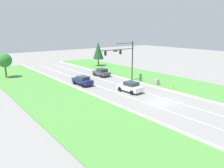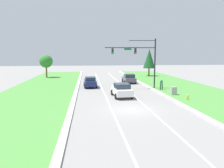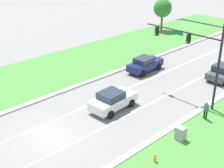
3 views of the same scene
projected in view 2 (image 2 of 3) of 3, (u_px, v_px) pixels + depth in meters
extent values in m
plane|color=gray|center=(130.00, 110.00, 20.91)|extent=(160.00, 160.00, 0.00)
cube|color=beige|center=(187.00, 107.00, 21.54)|extent=(0.50, 90.00, 0.15)
cube|color=beige|center=(71.00, 111.00, 20.26)|extent=(0.50, 90.00, 0.15)
cube|color=#4C8E3D|center=(12.00, 113.00, 19.67)|extent=(10.00, 90.00, 0.08)
cube|color=white|center=(112.00, 110.00, 20.71)|extent=(0.14, 81.00, 0.01)
cube|color=white|center=(149.00, 109.00, 21.11)|extent=(0.14, 81.00, 0.01)
cylinder|color=black|center=(155.00, 64.00, 33.33)|extent=(0.20, 0.20, 7.59)
cylinder|color=black|center=(130.00, 48.00, 32.56)|extent=(7.66, 0.12, 0.12)
cube|color=#147042|center=(128.00, 49.00, 32.55)|extent=(1.10, 0.04, 0.28)
cylinder|color=black|center=(142.00, 41.00, 32.61)|extent=(4.22, 0.09, 0.09)
ellipsoid|color=gray|center=(128.00, 41.00, 32.38)|extent=(0.56, 0.28, 0.20)
cube|color=black|center=(135.00, 51.00, 32.72)|extent=(0.28, 0.32, 0.80)
sphere|color=#2D2D2D|center=(136.00, 49.00, 32.52)|extent=(0.16, 0.16, 0.16)
sphere|color=#2D2D2D|center=(136.00, 51.00, 32.55)|extent=(0.16, 0.16, 0.16)
sphere|color=#23D647|center=(136.00, 53.00, 32.58)|extent=(0.16, 0.16, 0.16)
cube|color=black|center=(113.00, 51.00, 32.33)|extent=(0.28, 0.32, 0.80)
sphere|color=#2D2D2D|center=(113.00, 49.00, 32.13)|extent=(0.16, 0.16, 0.16)
sphere|color=#2D2D2D|center=(113.00, 51.00, 32.16)|extent=(0.16, 0.16, 0.16)
sphere|color=#23D647|center=(113.00, 53.00, 32.19)|extent=(0.16, 0.16, 0.16)
cube|color=#4C4C51|center=(129.00, 79.00, 40.14)|extent=(1.98, 4.20, 0.67)
cube|color=#283342|center=(129.00, 76.00, 39.80)|extent=(1.76, 1.90, 0.65)
cylinder|color=black|center=(132.00, 80.00, 41.57)|extent=(0.25, 0.67, 0.67)
cylinder|color=black|center=(123.00, 80.00, 41.34)|extent=(0.25, 0.67, 0.67)
cylinder|color=black|center=(136.00, 82.00, 39.03)|extent=(0.25, 0.67, 0.67)
cylinder|color=black|center=(125.00, 82.00, 38.79)|extent=(0.25, 0.67, 0.67)
cube|color=white|center=(122.00, 91.00, 27.08)|extent=(2.18, 4.49, 0.77)
cube|color=#283342|center=(122.00, 86.00, 26.73)|extent=(1.85, 2.07, 0.59)
cylinder|color=black|center=(126.00, 92.00, 28.62)|extent=(0.28, 0.72, 0.71)
cylinder|color=black|center=(112.00, 92.00, 28.30)|extent=(0.28, 0.72, 0.71)
cylinder|color=black|center=(132.00, 96.00, 25.97)|extent=(0.28, 0.72, 0.71)
cylinder|color=black|center=(116.00, 96.00, 25.65)|extent=(0.28, 0.72, 0.71)
cube|color=navy|center=(90.00, 82.00, 35.14)|extent=(1.98, 4.63, 0.75)
cube|color=#283342|center=(90.00, 79.00, 34.78)|extent=(1.69, 2.12, 0.55)
cylinder|color=black|center=(95.00, 84.00, 36.71)|extent=(0.27, 0.73, 0.72)
cylinder|color=black|center=(84.00, 84.00, 36.43)|extent=(0.27, 0.73, 0.72)
cylinder|color=black|center=(96.00, 86.00, 33.95)|extent=(0.27, 0.73, 0.72)
cylinder|color=black|center=(85.00, 86.00, 33.67)|extent=(0.27, 0.73, 0.72)
cube|color=#9E9E99|center=(174.00, 91.00, 28.16)|extent=(0.70, 0.60, 1.10)
cylinder|color=black|center=(160.00, 87.00, 32.00)|extent=(0.14, 0.14, 0.84)
cylinder|color=black|center=(162.00, 88.00, 31.93)|extent=(0.14, 0.14, 0.84)
cube|color=#287556|center=(161.00, 83.00, 31.86)|extent=(0.43, 0.35, 0.60)
sphere|color=tan|center=(162.00, 80.00, 31.80)|extent=(0.22, 0.22, 0.22)
cylinder|color=gold|center=(187.00, 98.00, 24.96)|extent=(0.20, 0.20, 0.55)
sphere|color=gold|center=(188.00, 95.00, 24.91)|extent=(0.18, 0.18, 0.18)
cylinder|color=gold|center=(187.00, 98.00, 24.94)|extent=(0.10, 0.09, 0.09)
cylinder|color=gold|center=(188.00, 98.00, 24.97)|extent=(0.10, 0.09, 0.09)
cylinder|color=brown|center=(149.00, 72.00, 52.19)|extent=(0.32, 0.32, 1.93)
cone|color=#194C23|center=(149.00, 59.00, 51.75)|extent=(2.84, 2.84, 4.55)
cylinder|color=brown|center=(47.00, 72.00, 48.70)|extent=(0.32, 0.32, 2.59)
sphere|color=#2D752D|center=(46.00, 61.00, 48.38)|extent=(2.89, 2.89, 2.89)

